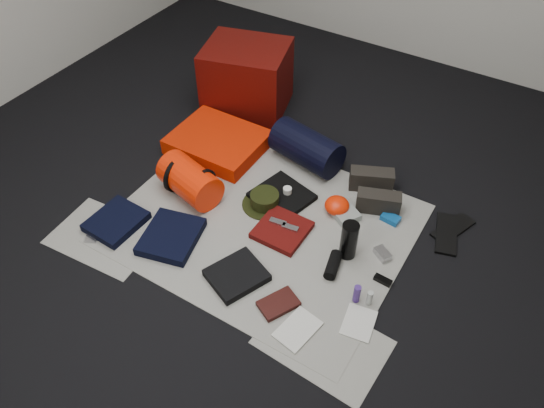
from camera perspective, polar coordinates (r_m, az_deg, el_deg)
The scene contains 37 objects.
floor at distance 3.05m, azimuth -1.00°, elevation -2.24°, with size 4.50×4.50×0.02m, color black.
newspaper_mat at distance 3.04m, azimuth -1.00°, elevation -2.08°, with size 1.60×1.30×0.01m, color #B0AFA2.
newspaper_sheet_front_left at distance 3.12m, azimuth -17.54°, elevation -3.40°, with size 0.58×0.40×0.00m, color #B0AFA2.
newspaper_sheet_front_right at distance 2.59m, azimuth 5.49°, elevation -14.61°, with size 0.58×0.40×0.00m, color #B0AFA2.
red_cabinet at distance 3.81m, azimuth -2.73°, elevation 13.42°, with size 0.56×0.47×0.47m, color #500905.
sleeping_pad at distance 3.51m, azimuth -5.83°, elevation 6.64°, with size 0.57×0.47×0.10m, color red.
stuff_sack at distance 3.17m, azimuth -8.83°, elevation 2.52°, with size 0.22×0.22×0.38m, color #F42304.
sack_strap_left at distance 3.22m, azimuth -10.22°, elevation 3.11°, with size 0.22×0.22×0.03m, color black.
sack_strap_right at distance 3.12m, azimuth -7.37°, elevation 1.85°, with size 0.22×0.22×0.03m, color black.
navy_duffel at distance 3.36m, azimuth 3.75°, elevation 6.08°, with size 0.23×0.23×0.45m, color black.
boonie_brim at distance 3.14m, azimuth -0.79°, elevation 0.01°, with size 0.27×0.27×0.01m, color black.
boonie_crown at distance 3.11m, azimuth -0.80°, elevation 0.54°, with size 0.17×0.17×0.07m, color black.
hiking_boot_left at distance 3.26m, azimuth 10.64°, elevation 2.61°, with size 0.26×0.10×0.13m, color black.
hiking_boot_right at distance 3.13m, azimuth 11.38°, elevation 0.20°, with size 0.25×0.09×0.13m, color black.
flip_flop_left at distance 3.14m, azimuth 18.25°, elevation -3.07°, with size 0.11×0.31×0.02m, color black.
flip_flop_right at distance 3.18m, azimuth 18.88°, elevation -2.50°, with size 0.10×0.28×0.02m, color black.
trousers_navy_a at distance 3.14m, azimuth -16.41°, elevation -1.81°, with size 0.26×0.30×0.05m, color black.
trousers_navy_b at distance 2.99m, azimuth -10.79°, elevation -3.45°, with size 0.29×0.33×0.05m, color black.
trousers_charcoal at distance 2.78m, azimuth -3.81°, elevation -7.65°, with size 0.24×0.28×0.04m, color black.
black_tshirt at distance 3.17m, azimuth 1.07°, elevation 0.85°, with size 0.32×0.29×0.03m, color black.
red_shirt at distance 2.98m, azimuth 1.09°, elevation -2.80°, with size 0.27×0.27×0.04m, color #510B08.
orange_stuff_sack at distance 3.09m, azimuth 7.00°, elevation -0.16°, with size 0.14×0.14×0.09m, color #F42304.
first_aid_pouch at distance 3.09m, azimuth 7.73°, elevation -0.88°, with size 0.17×0.13×0.04m, color gray.
water_bottle at distance 2.83m, azimuth 8.28°, elevation -3.87°, with size 0.09×0.09×0.23m, color black.
speaker at distance 2.82m, azimuth 6.58°, elevation -6.53°, with size 0.06×0.06×0.17m, color black.
compact_camera at distance 2.92m, azimuth 11.80°, elevation -5.27°, with size 0.10×0.06×0.04m, color #AFAFB4.
cyan_case at distance 3.11m, azimuth 12.63°, elevation -1.52°, with size 0.10×0.07×0.03m, color #0F4F93.
toiletry_purple at distance 2.70m, azimuth 9.11°, elevation -9.52°, with size 0.04×0.04×0.11m, color #402475.
toiletry_clear at distance 2.70m, azimuth 10.45°, elevation -9.91°, with size 0.03×0.03×0.09m, color #ABAFAB.
paperback_book at distance 2.68m, azimuth 0.70°, elevation -10.68°, with size 0.13×0.19×0.03m, color black.
map_booklet at distance 2.61m, azimuth 2.77°, elevation -13.31°, with size 0.15×0.22×0.01m, color silver.
map_printout at distance 2.66m, azimuth 9.32°, elevation -12.48°, with size 0.15×0.19×0.01m, color silver.
sunglasses at distance 2.82m, azimuth 11.83°, elevation -8.02°, with size 0.09×0.04×0.02m, color black.
key_cluster at distance 3.12m, azimuth -18.85°, elevation -3.48°, with size 0.07×0.07×0.01m, color #AFAFB4.
tape_roll at distance 3.16m, azimuth 1.67°, elevation 1.47°, with size 0.05×0.05×0.04m, color silver.
energy_bar_a at distance 2.98m, azimuth 0.63°, elevation -1.94°, with size 0.10×0.04×0.01m, color #AFAFB4.
energy_bar_b at distance 2.96m, azimuth 1.96°, elevation -2.53°, with size 0.10×0.04×0.01m, color #AFAFB4.
Camera 1 is at (1.12, -1.73, 2.24)m, focal length 35.00 mm.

